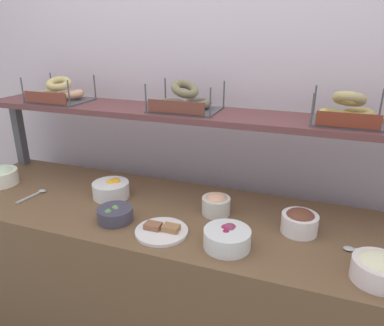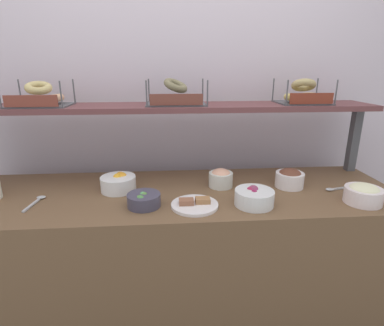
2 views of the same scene
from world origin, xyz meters
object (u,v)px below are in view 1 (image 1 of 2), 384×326
(bowl_veggie_mix, at_px, (115,214))
(serving_spoon_near_plate, at_px, (36,194))
(bowl_potato_salad, at_px, (378,268))
(bagel_basket_plain, at_px, (59,93))
(bowl_beet_salad, at_px, (227,237))
(serving_plate_white, at_px, (162,231))
(bowl_chocolate_spread, at_px, (300,221))
(serving_spoon_by_edge, at_px, (360,250))
(bagel_basket_sesame, at_px, (347,112))
(bagel_basket_poppy, at_px, (185,102))
(bowl_lox_spread, at_px, (216,204))
(bowl_fruit_salad, at_px, (111,189))

(bowl_veggie_mix, xyz_separation_m, serving_spoon_near_plate, (-0.53, 0.09, -0.03))
(bowl_potato_salad, height_order, bagel_basket_plain, bagel_basket_plain)
(bowl_beet_salad, bearing_deg, bowl_veggie_mix, 177.26)
(serving_plate_white, bearing_deg, bowl_chocolate_spread, 21.10)
(bowl_chocolate_spread, xyz_separation_m, serving_spoon_near_plate, (-1.32, -0.10, -0.04))
(bowl_chocolate_spread, bearing_deg, bagel_basket_plain, 170.34)
(serving_spoon_by_edge, distance_m, bagel_basket_sesame, 0.58)
(serving_spoon_near_plate, xyz_separation_m, bagel_basket_sesame, (1.45, 0.35, 0.47))
(serving_plate_white, bearing_deg, bagel_basket_poppy, 98.31)
(serving_spoon_near_plate, xyz_separation_m, bagel_basket_poppy, (0.71, 0.35, 0.47))
(bowl_lox_spread, height_order, bagel_basket_sesame, bagel_basket_sesame)
(serving_spoon_near_plate, bearing_deg, bowl_lox_spread, 8.09)
(bowl_fruit_salad, bearing_deg, bagel_basket_poppy, 34.68)
(serving_spoon_near_plate, relative_size, bagel_basket_sesame, 0.60)
(bowl_beet_salad, height_order, serving_spoon_by_edge, bowl_beet_salad)
(bagel_basket_plain, distance_m, bagel_basket_sesame, 1.50)
(bowl_beet_salad, relative_size, bagel_basket_sesame, 0.64)
(bowl_beet_salad, distance_m, serving_spoon_near_plate, 1.07)
(bowl_chocolate_spread, distance_m, bowl_potato_salad, 0.36)
(bowl_chocolate_spread, xyz_separation_m, bagel_basket_plain, (-1.37, 0.23, 0.42))
(serving_plate_white, bearing_deg, serving_spoon_by_edge, 10.45)
(bowl_chocolate_spread, bearing_deg, bagel_basket_sesame, 61.69)
(bowl_chocolate_spread, height_order, bowl_veggie_mix, bowl_chocolate_spread)
(bowl_fruit_salad, height_order, bowl_beet_salad, bowl_fruit_salad)
(bowl_lox_spread, bearing_deg, bagel_basket_sesame, 22.55)
(bagel_basket_plain, height_order, bagel_basket_poppy, bagel_basket_poppy)
(serving_spoon_by_edge, height_order, bagel_basket_plain, bagel_basket_plain)
(bowl_potato_salad, height_order, serving_plate_white, bowl_potato_salad)
(bowl_chocolate_spread, bearing_deg, bowl_lox_spread, 174.72)
(serving_plate_white, bearing_deg, bagel_basket_sesame, 34.02)
(bowl_potato_salad, bearing_deg, bowl_lox_spread, 157.82)
(serving_plate_white, height_order, bagel_basket_sesame, bagel_basket_sesame)
(bagel_basket_poppy, bearing_deg, bowl_chocolate_spread, -21.99)
(bowl_chocolate_spread, bearing_deg, bowl_potato_salad, -39.95)
(bowl_veggie_mix, distance_m, bowl_beet_salad, 0.53)
(bowl_veggie_mix, relative_size, bowl_potato_salad, 0.90)
(bowl_potato_salad, relative_size, serving_spoon_near_plate, 1.01)
(bowl_lox_spread, distance_m, bowl_potato_salad, 0.71)
(bowl_potato_salad, relative_size, bagel_basket_plain, 0.56)
(bowl_veggie_mix, relative_size, serving_spoon_near_plate, 0.91)
(bowl_fruit_salad, xyz_separation_m, serving_plate_white, (0.39, -0.23, -0.03))
(bowl_lox_spread, bearing_deg, serving_plate_white, -124.16)
(serving_plate_white, distance_m, bagel_basket_poppy, 0.66)
(bowl_chocolate_spread, height_order, bagel_basket_sesame, bagel_basket_sesame)
(serving_spoon_near_plate, bearing_deg, serving_spoon_by_edge, 1.19)
(bowl_lox_spread, relative_size, serving_spoon_near_plate, 0.76)
(bowl_fruit_salad, xyz_separation_m, serving_spoon_by_edge, (1.17, -0.09, -0.04))
(bowl_veggie_mix, height_order, bagel_basket_plain, bagel_basket_plain)
(bowl_chocolate_spread, bearing_deg, bowl_veggie_mix, -166.69)
(bowl_chocolate_spread, xyz_separation_m, bowl_fruit_salad, (-0.94, 0.02, -0.01))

